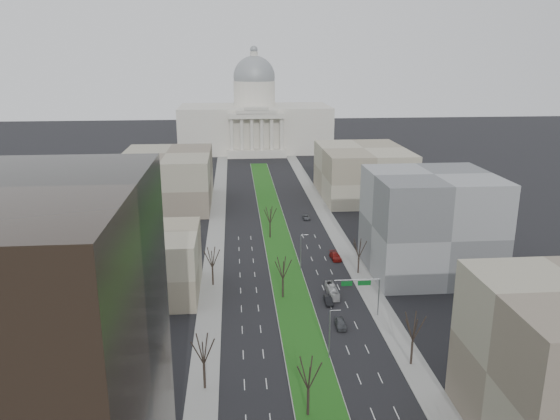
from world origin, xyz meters
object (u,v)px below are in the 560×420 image
car_grey_near (340,323)px  car_grey_far (306,217)px  car_black (328,300)px  car_red (335,256)px  box_van (332,291)px

car_grey_near → car_grey_far: bearing=89.8°
car_black → car_red: bearing=77.9°
car_red → box_van: bearing=-106.5°
car_red → car_black: bearing=-107.9°
car_black → box_van: 4.06m
box_van → car_black: bearing=-112.0°
car_black → car_grey_far: car_black is taller
car_black → car_red: size_ratio=0.79×
car_red → box_van: box_van is taller
car_grey_near → box_van: 14.27m
box_van → car_red: bearing=76.7°
car_grey_near → car_black: car_grey_near is taller
car_grey_near → car_black: size_ratio=1.08×
car_black → car_grey_far: bearing=88.4°
car_red → box_van: 22.09m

